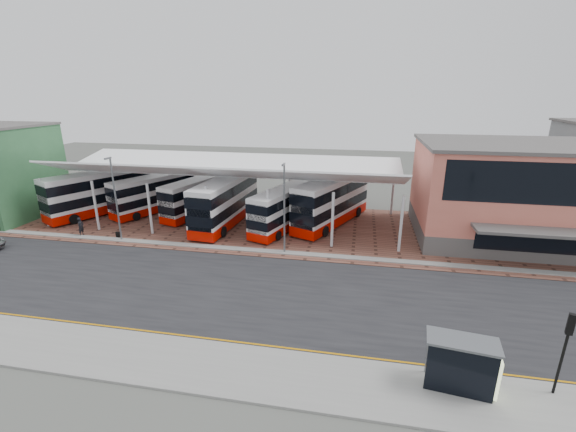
% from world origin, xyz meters
% --- Properties ---
extents(ground, '(140.00, 140.00, 0.00)m').
position_xyz_m(ground, '(0.00, 0.00, 0.00)').
color(ground, '#484A45').
extents(road, '(120.00, 14.00, 0.02)m').
position_xyz_m(road, '(0.00, -1.00, 0.01)').
color(road, black).
rests_on(road, ground).
extents(forecourt, '(72.00, 16.00, 0.06)m').
position_xyz_m(forecourt, '(2.00, 13.00, 0.03)').
color(forecourt, brown).
rests_on(forecourt, ground).
extents(sidewalk, '(120.00, 4.00, 0.14)m').
position_xyz_m(sidewalk, '(0.00, -9.00, 0.07)').
color(sidewalk, gray).
rests_on(sidewalk, ground).
extents(north_kerb, '(120.00, 0.80, 0.14)m').
position_xyz_m(north_kerb, '(0.00, 6.20, 0.07)').
color(north_kerb, gray).
rests_on(north_kerb, ground).
extents(yellow_line_near, '(120.00, 0.12, 0.01)m').
position_xyz_m(yellow_line_near, '(0.00, -7.00, 0.03)').
color(yellow_line_near, '#C78005').
rests_on(yellow_line_near, road).
extents(yellow_line_far, '(120.00, 0.12, 0.01)m').
position_xyz_m(yellow_line_far, '(0.00, -6.70, 0.03)').
color(yellow_line_far, '#C78005').
rests_on(yellow_line_far, road).
extents(canopy, '(37.00, 11.63, 7.07)m').
position_xyz_m(canopy, '(-6.00, 13.94, 5.80)').
color(canopy, silver).
rests_on(canopy, ground).
extents(terminal, '(18.40, 14.40, 9.25)m').
position_xyz_m(terminal, '(23.00, 13.92, 4.66)').
color(terminal, '#4F4C4A').
rests_on(terminal, ground).
extents(shop_green, '(6.40, 10.20, 10.22)m').
position_xyz_m(shop_green, '(-30.00, 10.97, 5.12)').
color(shop_green, '#356D40').
rests_on(shop_green, ground).
extents(lamp_west, '(0.16, 0.90, 8.07)m').
position_xyz_m(lamp_west, '(-14.00, 6.27, 4.36)').
color(lamp_west, '#595D62').
rests_on(lamp_west, ground).
extents(lamp_east, '(0.16, 0.90, 8.07)m').
position_xyz_m(lamp_east, '(2.00, 6.27, 4.36)').
color(lamp_east, '#595D62').
rests_on(lamp_east, ground).
extents(bus_0, '(7.88, 11.89, 4.92)m').
position_xyz_m(bus_0, '(-21.18, 13.54, 2.51)').
color(bus_0, silver).
rests_on(bus_0, forecourt).
extents(bus_1, '(6.62, 10.35, 4.26)m').
position_xyz_m(bus_1, '(-15.43, 15.33, 2.18)').
color(bus_1, silver).
rests_on(bus_1, forecourt).
extents(bus_2, '(5.07, 10.31, 4.15)m').
position_xyz_m(bus_2, '(-9.98, 15.32, 2.12)').
color(bus_2, silver).
rests_on(bus_2, forecourt).
extents(bus_3, '(3.75, 12.15, 4.93)m').
position_xyz_m(bus_3, '(-5.66, 12.76, 2.51)').
color(bus_3, silver).
rests_on(bus_3, forecourt).
extents(bus_4, '(5.59, 10.56, 4.26)m').
position_xyz_m(bus_4, '(0.77, 12.52, 2.18)').
color(bus_4, silver).
rests_on(bus_4, forecourt).
extents(bus_5, '(7.39, 12.22, 4.99)m').
position_xyz_m(bus_5, '(5.43, 14.88, 2.54)').
color(bus_5, silver).
rests_on(bus_5, forecourt).
extents(pedestrian, '(0.47, 0.70, 1.88)m').
position_xyz_m(pedestrian, '(-18.53, 6.63, 1.00)').
color(pedestrian, black).
rests_on(pedestrian, forecourt).
extents(suitcase, '(0.33, 0.24, 0.57)m').
position_xyz_m(suitcase, '(-14.73, 6.84, 0.34)').
color(suitcase, black).
rests_on(suitcase, forecourt).
extents(bus_shelter, '(3.44, 1.92, 2.63)m').
position_xyz_m(bus_shelter, '(13.61, -8.49, 1.78)').
color(bus_shelter, black).
rests_on(bus_shelter, sidewalk).
extents(traffic_signal_west, '(0.34, 0.30, 4.28)m').
position_xyz_m(traffic_signal_west, '(17.81, -7.75, 2.99)').
color(traffic_signal_west, black).
rests_on(traffic_signal_west, sidewalk).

